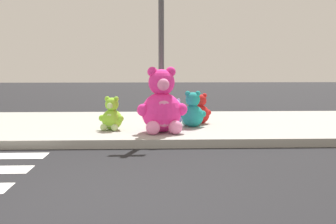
{
  "coord_description": "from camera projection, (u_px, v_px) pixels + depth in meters",
  "views": [
    {
      "loc": [
        0.78,
        -4.28,
        1.4
      ],
      "look_at": [
        1.1,
        3.6,
        0.55
      ],
      "focal_mm": 47.41,
      "sensor_mm": 36.0,
      "label": 1
    }
  ],
  "objects": [
    {
      "name": "plush_lavender",
      "position": [
        175.0,
        114.0,
        9.3
      ],
      "size": [
        0.38,
        0.39,
        0.53
      ],
      "color": "#B28CD8",
      "rests_on": "sidewalk"
    },
    {
      "name": "ground_plane",
      "position": [
        72.0,
        207.0,
        4.37
      ],
      "size": [
        60.0,
        60.0,
        0.0
      ],
      "primitive_type": "plane",
      "color": "black"
    },
    {
      "name": "sign_pole",
      "position": [
        161.0,
        41.0,
        8.59
      ],
      "size": [
        0.56,
        0.11,
        3.2
      ],
      "color": "#4C4C51",
      "rests_on": "sidewalk"
    },
    {
      "name": "plush_pink_large",
      "position": [
        162.0,
        106.0,
        8.13
      ],
      "size": [
        0.93,
        0.83,
        1.21
      ],
      "color": "#F22D93",
      "rests_on": "sidewalk"
    },
    {
      "name": "plush_lime",
      "position": [
        112.0,
        117.0,
        8.46
      ],
      "size": [
        0.48,
        0.45,
        0.64
      ],
      "color": "#8CD133",
      "rests_on": "sidewalk"
    },
    {
      "name": "plush_red",
      "position": [
        200.0,
        111.0,
        9.38
      ],
      "size": [
        0.49,
        0.44,
        0.64
      ],
      "color": "red",
      "rests_on": "sidewalk"
    },
    {
      "name": "plush_teal",
      "position": [
        193.0,
        112.0,
        8.88
      ],
      "size": [
        0.56,
        0.49,
        0.72
      ],
      "color": "teal",
      "rests_on": "sidewalk"
    },
    {
      "name": "sidewalk",
      "position": [
        114.0,
        126.0,
        9.53
      ],
      "size": [
        28.0,
        4.4,
        0.15
      ],
      "primitive_type": "cube",
      "color": "#9E9B93",
      "rests_on": "ground_plane"
    }
  ]
}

